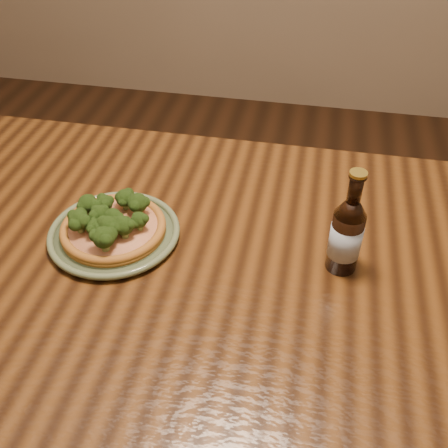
% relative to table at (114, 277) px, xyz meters
% --- Properties ---
extents(table, '(1.60, 0.90, 0.75)m').
position_rel_table_xyz_m(table, '(0.00, 0.00, 0.00)').
color(table, '#4C2B10').
rests_on(table, ground).
extents(plate, '(0.27, 0.27, 0.02)m').
position_rel_table_xyz_m(plate, '(0.01, 0.03, 0.10)').
color(plate, '#596948').
rests_on(plate, table).
extents(pizza, '(0.21, 0.21, 0.07)m').
position_rel_table_xyz_m(pizza, '(0.00, 0.02, 0.13)').
color(pizza, '#A16624').
rests_on(pizza, plate).
extents(beer_bottle, '(0.06, 0.06, 0.22)m').
position_rel_table_xyz_m(beer_bottle, '(0.46, 0.03, 0.17)').
color(beer_bottle, black).
rests_on(beer_bottle, table).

